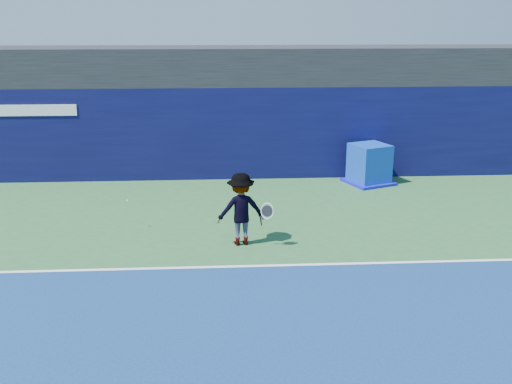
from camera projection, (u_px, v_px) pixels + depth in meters
The scene contains 7 objects.
ground at pixel (237, 343), 9.32m from camera, with size 80.00×80.00×0.00m, color #2A5E31.
baseline at pixel (233, 266), 12.19m from camera, with size 24.00×0.10×0.01m, color white.
stadium_band at pixel (227, 65), 19.27m from camera, with size 36.00×3.00×1.20m, color black.
back_wall_assembly at pixel (228, 132), 18.92m from camera, with size 36.00×1.03×3.00m.
equipment_cart at pixel (369, 166), 18.29m from camera, with size 1.73×1.73×1.28m.
tennis_player at pixel (241, 209), 13.21m from camera, with size 1.35×0.80×1.72m.
tennis_ball at pixel (127, 201), 14.15m from camera, with size 0.06×0.06×0.06m.
Camera 1 is at (-0.17, -8.21, 5.07)m, focal length 40.00 mm.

